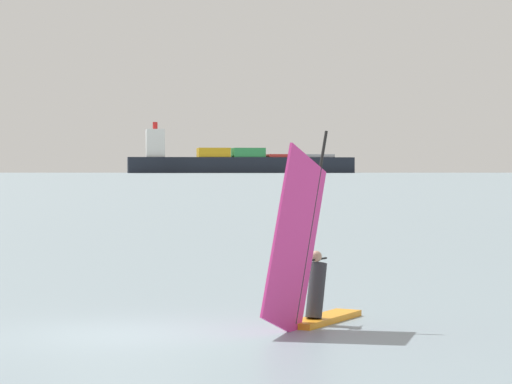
# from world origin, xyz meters

# --- Properties ---
(ground_plane) EXTENTS (4000.00, 4000.00, 0.00)m
(ground_plane) POSITION_xyz_m (0.00, 0.00, 0.00)
(ground_plane) COLOR gray
(windsurfer) EXTENTS (2.22, 3.40, 3.93)m
(windsurfer) POSITION_xyz_m (3.48, 0.92, 1.00)
(windsurfer) COLOR orange
(windsurfer) RESTS_ON ground_plane
(cargo_ship) EXTENTS (191.20, 46.46, 42.34)m
(cargo_ship) POSITION_xyz_m (17.51, 895.01, 9.63)
(cargo_ship) COLOR black
(cargo_ship) RESTS_ON ground_plane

